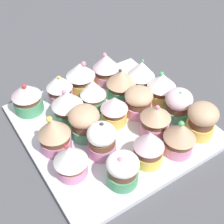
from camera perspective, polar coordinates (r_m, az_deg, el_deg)
The scene contains 23 objects.
ground_plane at distance 66.17cm, azimuth -0.00°, elevation -3.61°, with size 180.00×180.00×3.00cm, color #4C4C51.
baking_tray at distance 64.66cm, azimuth -0.00°, elevation -2.33°, with size 35.47×35.47×1.20cm.
cupcake_0 at distance 61.75cm, azimuth 16.46°, elevation -1.39°, with size 5.95×5.95×7.55cm.
cupcake_1 at distance 64.69cm, azimuth 12.29°, elevation 1.50°, with size 5.69×5.69×7.18cm.
cupcake_2 at distance 67.88cm, azimuth 9.23°, elevation 4.59°, with size 6.41×6.41×7.60cm.
cupcake_3 at distance 70.86cm, azimuth 5.44°, elevation 6.89°, with size 6.42×6.42×7.64cm.
cupcake_4 at distance 57.64cm, azimuth 12.52°, elevation -4.65°, with size 6.06×6.06×7.52cm.
cupcake_5 at distance 60.30cm, azimuth 8.10°, elevation -1.34°, with size 6.09×6.09×7.37cm.
cupcake_6 at distance 64.47cm, azimuth 5.00°, elevation 2.03°, with size 5.98×5.98×6.47cm.
cupcake_7 at distance 68.40cm, azimuth 1.70°, elevation 5.51°, with size 6.64×6.64×7.45cm.
cupcake_8 at distance 73.00cm, azimuth -1.12°, elevation 8.31°, with size 6.36×6.36×7.78cm.
cupcake_9 at distance 54.90cm, azimuth 6.63°, elevation -6.66°, with size 5.59×5.59×7.54cm.
cupcake_10 at distance 61.98cm, azimuth 0.50°, elevation 0.40°, with size 5.67×5.67×6.62cm.
cupcake_11 at distance 65.41cm, azimuth -3.55°, elevation 3.38°, with size 5.65×5.65×7.28cm.
cupcake_12 at distance 70.49cm, azimuth -5.51°, elevation 6.77°, with size 6.66×6.66×7.84cm.
cupcake_13 at distance 52.28cm, azimuth 2.02°, elevation -10.71°, with size 5.64×5.64×6.72cm.
cupcake_14 at distance 55.99cm, azimuth -1.92°, elevation -5.21°, with size 5.40×5.40×7.53cm.
cupcake_15 at distance 59.26cm, azimuth -5.10°, elevation -1.95°, with size 6.05×6.05×7.13cm.
cupcake_16 at distance 63.16cm, azimuth -8.35°, elevation 1.39°, with size 6.55×6.55×7.71cm.
cupcake_17 at distance 68.31cm, azimuth -9.77°, elevation 4.49°, with size 5.81×5.81×7.03cm.
cupcake_18 at distance 53.62cm, azimuth -7.73°, elevation -8.90°, with size 6.08×6.08×7.04cm.
cupcake_19 at distance 57.69cm, azimuth -10.82°, elevation -3.94°, with size 6.19×6.19×8.07cm.
cupcake_20 at distance 67.23cm, azimuth -15.63°, elevation 2.66°, with size 6.33×6.33×7.34cm.
Camera 1 is at (-37.99, 24.86, 46.64)cm, focal length 48.87 mm.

